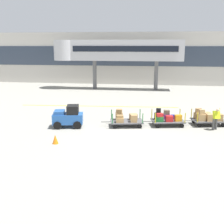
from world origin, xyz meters
name	(u,v)px	position (x,y,z in m)	size (l,w,h in m)	color
ground_plane	(130,140)	(0.00, 0.00, 0.00)	(120.00, 120.00, 0.00)	gray
apron_lead_line	(99,106)	(-3.69, 9.32, 0.00)	(15.03, 0.20, 0.01)	yellow
terminal_building	(143,58)	(0.00, 25.98, 3.78)	(63.62, 2.51, 7.54)	#BCB7AD
jet_bridge	(112,51)	(-3.88, 19.99, 5.00)	(16.71, 3.00, 6.35)	#B7B7BC
baggage_tug	(68,117)	(-4.58, 2.21, 0.75)	(2.27, 1.56, 1.58)	#2659A5
baggage_cart_lead	(126,119)	(-0.52, 2.98, 0.54)	(3.08, 1.80, 1.18)	#4C4C4F
baggage_cart_middle	(167,118)	(2.39, 3.55, 0.55)	(3.08, 1.80, 1.23)	#4C4C4F
baggage_cart_tail	(207,117)	(5.33, 4.10, 0.57)	(3.08, 1.80, 1.24)	#4C4C4F
baggage_handler	(216,118)	(5.65, 2.91, 0.87)	(0.52, 0.53, 1.56)	#4C4C4C
safety_cone_near	(55,139)	(-4.36, -1.25, 0.28)	(0.36, 0.36, 0.55)	orange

